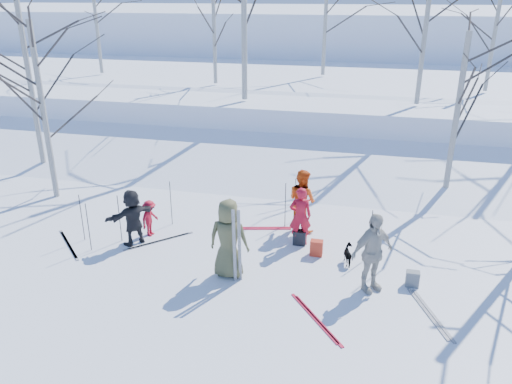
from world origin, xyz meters
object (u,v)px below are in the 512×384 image
(backpack_red, at_px, (316,248))
(backpack_grey, at_px, (412,279))
(dog, at_px, (349,255))
(skier_cream_east, at_px, (372,253))
(skier_red_north, at_px, (300,216))
(skier_olive_center, at_px, (229,239))
(backpack_dark, at_px, (300,237))
(skier_red_seated, at_px, (150,218))
(skier_grey_west, at_px, (133,217))
(skier_redor_behind, at_px, (302,200))

(backpack_red, distance_m, backpack_grey, 2.53)
(dog, height_order, backpack_grey, dog)
(skier_cream_east, relative_size, backpack_grey, 4.98)
(skier_red_north, relative_size, backpack_red, 3.89)
(skier_olive_center, xyz_separation_m, dog, (2.77, 1.23, -0.74))
(skier_olive_center, relative_size, backpack_dark, 4.88)
(dog, relative_size, backpack_red, 1.35)
(skier_red_seated, distance_m, skier_grey_west, 0.65)
(skier_cream_east, bearing_deg, backpack_red, 96.36)
(backpack_grey, height_order, backpack_dark, backpack_dark)
(skier_red_north, relative_size, skier_grey_west, 1.05)
(skier_red_seated, bearing_deg, skier_olive_center, -110.20)
(skier_redor_behind, xyz_separation_m, dog, (1.47, -1.68, -0.66))
(skier_redor_behind, bearing_deg, skier_red_north, 134.84)
(skier_cream_east, height_order, backpack_red, skier_cream_east)
(skier_red_north, xyz_separation_m, backpack_dark, (0.01, -0.03, -0.62))
(skier_redor_behind, distance_m, backpack_grey, 3.87)
(skier_grey_west, xyz_separation_m, backpack_dark, (4.36, 0.99, -0.58))
(backpack_dark, bearing_deg, skier_grey_west, -167.16)
(skier_red_seated, height_order, skier_grey_west, skier_grey_west)
(backpack_grey, distance_m, backpack_dark, 3.21)
(skier_red_seated, xyz_separation_m, backpack_red, (4.66, -0.08, -0.31))
(backpack_grey, bearing_deg, backpack_red, 158.18)
(skier_redor_behind, xyz_separation_m, backpack_dark, (0.10, -0.94, -0.70))
(backpack_dark, bearing_deg, skier_red_seated, -174.04)
(skier_red_north, bearing_deg, skier_redor_behind, -97.16)
(skier_red_seated, relative_size, backpack_red, 2.48)
(skier_redor_behind, xyz_separation_m, backpack_red, (0.62, -1.45, -0.69))
(skier_olive_center, xyz_separation_m, backpack_dark, (1.40, 1.96, -0.78))
(skier_cream_east, relative_size, backpack_dark, 4.73)
(skier_grey_west, relative_size, backpack_grey, 4.09)
(backpack_red, xyz_separation_m, backpack_grey, (2.34, -0.94, -0.02))
(skier_grey_west, xyz_separation_m, backpack_red, (4.87, 0.49, -0.57))
(skier_red_seated, bearing_deg, backpack_red, -81.96)
(skier_red_north, xyz_separation_m, skier_grey_west, (-4.35, -1.02, -0.04))
(skier_red_north, xyz_separation_m, dog, (1.38, -0.77, -0.58))
(skier_olive_center, distance_m, backpack_red, 2.53)
(skier_red_north, bearing_deg, dog, 137.98)
(skier_olive_center, distance_m, backpack_grey, 4.37)
(skier_red_north, xyz_separation_m, skier_red_seated, (-4.14, -0.46, -0.30))
(skier_grey_west, bearing_deg, skier_olive_center, 108.14)
(skier_olive_center, bearing_deg, dog, -156.62)
(backpack_grey, bearing_deg, skier_olive_center, -173.10)
(backpack_dark, bearing_deg, skier_red_north, 106.32)
(skier_red_seated, relative_size, skier_grey_west, 0.67)
(skier_redor_behind, distance_m, dog, 2.33)
(skier_cream_east, bearing_deg, backpack_grey, -19.22)
(backpack_red, bearing_deg, skier_grey_west, -174.31)
(skier_redor_behind, height_order, skier_red_seated, skier_redor_behind)
(skier_redor_behind, height_order, skier_grey_west, skier_redor_behind)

